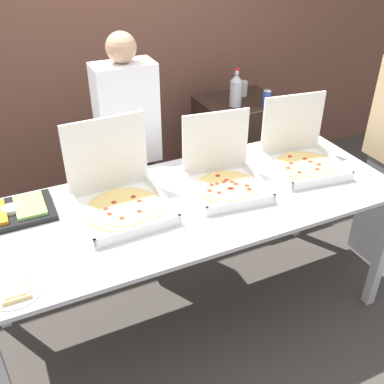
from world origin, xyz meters
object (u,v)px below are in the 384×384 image
Objects in this scene: soda_can_silver at (243,88)px; soda_can_colored at (267,98)px; veggie_tray at (11,212)px; person_guest_cap at (130,150)px; pizza_box_far_left at (225,176)px; pizza_box_near_left at (302,156)px; pizza_box_near_right at (119,195)px; soda_bottle at (236,90)px; paper_plate_front_right at (15,288)px.

soda_can_colored is (0.05, -0.27, 0.00)m from soda_can_silver.
veggie_tray is at bearing -155.12° from soda_can_silver.
person_guest_cap is at bearing -175.32° from soda_can_colored.
pizza_box_near_left is (0.56, 0.02, 0.00)m from pizza_box_far_left.
pizza_box_near_right is at bearing -151.09° from soda_can_colored.
person_guest_cap reaches higher than pizza_box_near_left.
pizza_box_near_left is at bearing -93.62° from soda_bottle.
soda_bottle reaches higher than paper_plate_front_right.
pizza_box_far_left reaches higher than veggie_tray.
soda_bottle reaches higher than soda_can_silver.
pizza_box_near_left is 1.16m from person_guest_cap.
soda_can_colored is at bearing 27.44° from pizza_box_near_right.
soda_can_colored is 0.07× the size of person_guest_cap.
pizza_box_near_right reaches higher than paper_plate_front_right.
soda_can_silver is (0.23, 1.11, 0.04)m from pizza_box_near_left.
veggie_tray is (-1.72, 0.21, -0.05)m from pizza_box_near_left.
pizza_box_near_right is 1.66m from soda_can_colored.
soda_can_colored is at bearing 52.43° from pizza_box_far_left.
soda_can_silver is (1.40, 1.08, 0.04)m from pizza_box_near_right.
pizza_box_far_left reaches higher than soda_can_silver.
paper_plate_front_right is 2.38m from soda_can_colored.
veggie_tray is 1.47× the size of soda_bottle.
pizza_box_far_left is 0.56m from pizza_box_near_left.
soda_can_silver is at bearing 61.93° from pizza_box_far_left.
paper_plate_front_right is 1.42m from person_guest_cap.
person_guest_cap reaches higher than pizza_box_far_left.
pizza_box_near_left is 0.29× the size of person_guest_cap.
pizza_box_far_left is 0.97× the size of pizza_box_near_left.
pizza_box_near_right is at bearing -174.16° from pizza_box_near_left.
paper_plate_front_right is 0.59m from veggie_tray.
veggie_tray is 3.51× the size of soda_can_silver.
person_guest_cap is (-1.17, -0.10, -0.16)m from soda_can_colored.
pizza_box_near_right is at bearing -142.52° from soda_can_silver.
paper_plate_front_right is 1.95× the size of soda_can_colored.
pizza_box_far_left is 1.08× the size of veggie_tray.
pizza_box_near_right is 1.17m from pizza_box_near_left.
pizza_box_near_right is 1.01× the size of pizza_box_near_left.
person_guest_cap is at bearing 32.84° from veggie_tray.
pizza_box_near_right is 0.29× the size of person_guest_cap.
soda_can_colored is (0.22, -0.11, -0.07)m from soda_bottle.
paper_plate_front_right is at bearing -149.38° from soda_can_colored.
person_guest_cap is at bearing -161.76° from soda_can_silver.
pizza_box_near_right is 1.54m from soda_bottle.
pizza_box_near_right is 2.02× the size of paper_plate_front_right.
soda_can_silver reaches higher than paper_plate_front_right.
pizza_box_near_left reaches higher than veggie_tray.
pizza_box_near_right is 0.58m from veggie_tray.
paper_plate_front_right is at bearing -156.46° from pizza_box_far_left.
pizza_box_far_left is 1.15m from soda_bottle.
pizza_box_near_left is at bearing -6.85° from veggie_tray.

